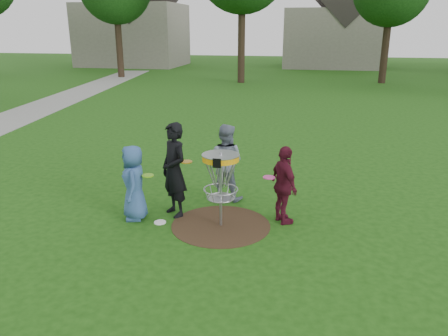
% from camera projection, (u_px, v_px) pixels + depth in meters
% --- Properties ---
extents(ground, '(100.00, 100.00, 0.00)m').
position_uv_depth(ground, '(221.00, 225.00, 7.92)').
color(ground, '#19470F').
rests_on(ground, ground).
extents(dirt_patch, '(1.80, 1.80, 0.01)m').
position_uv_depth(dirt_patch, '(221.00, 225.00, 7.92)').
color(dirt_patch, '#47331E').
rests_on(dirt_patch, ground).
extents(concrete_path, '(7.75, 39.92, 0.02)m').
position_uv_depth(concrete_path, '(13.00, 118.00, 17.22)').
color(concrete_path, '#9E9E99').
rests_on(concrete_path, ground).
extents(player_blue, '(0.65, 0.80, 1.41)m').
position_uv_depth(player_blue, '(134.00, 183.00, 8.02)').
color(player_blue, '#34578F').
rests_on(player_blue, ground).
extents(player_black, '(0.77, 0.76, 1.79)m').
position_uv_depth(player_black, '(174.00, 170.00, 8.12)').
color(player_black, black).
rests_on(player_black, ground).
extents(player_grey, '(0.86, 0.72, 1.59)m').
position_uv_depth(player_grey, '(225.00, 162.00, 8.94)').
color(player_grey, slate).
rests_on(player_grey, ground).
extents(player_maroon, '(0.74, 0.91, 1.45)m').
position_uv_depth(player_maroon, '(284.00, 185.00, 7.83)').
color(player_maroon, '#551325').
rests_on(player_maroon, ground).
extents(disc_on_grass, '(0.22, 0.22, 0.02)m').
position_uv_depth(disc_on_grass, '(160.00, 222.00, 8.03)').
color(disc_on_grass, white).
rests_on(disc_on_grass, ground).
extents(disc_golf_basket, '(0.66, 0.67, 1.38)m').
position_uv_depth(disc_golf_basket, '(221.00, 172.00, 7.61)').
color(disc_golf_basket, '#9EA0A5').
rests_on(disc_golf_basket, ground).
extents(held_discs, '(2.40, 1.25, 0.25)m').
position_uv_depth(held_discs, '(207.00, 168.00, 8.05)').
color(held_discs, '#75CB16').
rests_on(held_discs, ground).
extents(house_row, '(44.50, 10.65, 11.62)m').
position_uv_depth(house_row, '(354.00, 19.00, 36.67)').
color(house_row, gray).
rests_on(house_row, ground).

